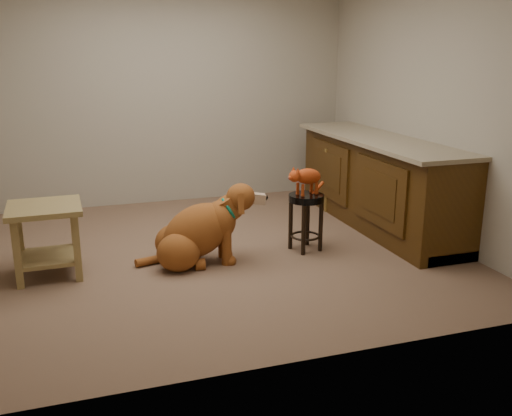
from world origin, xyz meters
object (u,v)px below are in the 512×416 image
object	(u,v)px
golden_retriever	(198,233)
tabby_kitten	(306,177)
wood_stool	(338,176)
side_table	(46,230)
padded_stool	(306,211)

from	to	relation	value
golden_retriever	tabby_kitten	xyz separation A→B (m)	(1.00, 0.02, 0.41)
wood_stool	golden_retriever	size ratio (longest dim) A/B	0.63
wood_stool	side_table	bearing A→B (deg)	-160.36
golden_retriever	tabby_kitten	distance (m)	1.09
padded_stool	side_table	xyz separation A→B (m)	(-2.25, 0.10, 0.02)
padded_stool	golden_retriever	bearing A→B (deg)	-178.91
golden_retriever	side_table	bearing A→B (deg)	-179.69
golden_retriever	wood_stool	bearing A→B (deg)	38.51
side_table	wood_stool	bearing A→B (deg)	19.64
padded_stool	golden_retriever	distance (m)	1.02
side_table	golden_retriever	distance (m)	1.25
wood_stool	side_table	world-z (taller)	wood_stool
side_table	tabby_kitten	xyz separation A→B (m)	(2.24, -0.10, 0.30)
wood_stool	side_table	size ratio (longest dim) A/B	1.24
padded_stool	tabby_kitten	bearing A→B (deg)	-171.41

